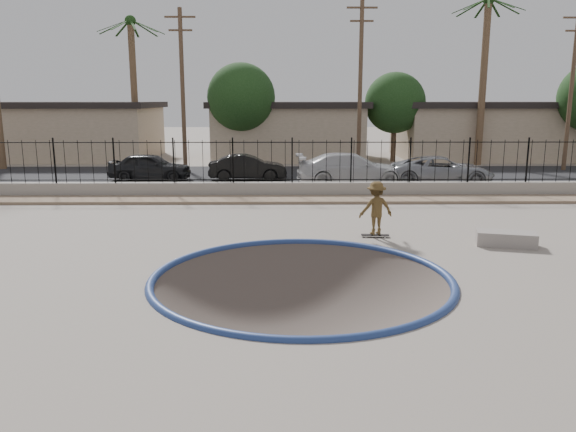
{
  "coord_description": "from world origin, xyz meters",
  "views": [
    {
      "loc": [
        -0.46,
        -13.37,
        4.06
      ],
      "look_at": [
        -0.27,
        2.0,
        0.86
      ],
      "focal_mm": 35.0,
      "sensor_mm": 36.0,
      "label": 1
    }
  ],
  "objects_px": {
    "car_c": "(351,169)",
    "car_d": "(442,170)",
    "concrete_ledge": "(506,239)",
    "car_b": "(248,167)",
    "car_a": "(150,167)",
    "skater": "(376,211)",
    "skateboard": "(375,235)"
  },
  "relations": [
    {
      "from": "concrete_ledge",
      "to": "car_b",
      "type": "relative_size",
      "value": 0.41
    },
    {
      "from": "car_a",
      "to": "car_b",
      "type": "distance_m",
      "value": 4.93
    },
    {
      "from": "skater",
      "to": "car_d",
      "type": "relative_size",
      "value": 0.33
    },
    {
      "from": "car_c",
      "to": "car_d",
      "type": "bearing_deg",
      "value": -92.46
    },
    {
      "from": "concrete_ledge",
      "to": "car_c",
      "type": "height_order",
      "value": "car_c"
    },
    {
      "from": "car_b",
      "to": "car_d",
      "type": "xyz_separation_m",
      "value": [
        9.46,
        -1.54,
        0.03
      ]
    },
    {
      "from": "skateboard",
      "to": "concrete_ledge",
      "type": "xyz_separation_m",
      "value": [
        3.54,
        -1.04,
        0.14
      ]
    },
    {
      "from": "skateboard",
      "to": "concrete_ledge",
      "type": "distance_m",
      "value": 3.69
    },
    {
      "from": "concrete_ledge",
      "to": "car_c",
      "type": "xyz_separation_m",
      "value": [
        -3.01,
        11.44,
        0.59
      ]
    },
    {
      "from": "concrete_ledge",
      "to": "car_b",
      "type": "bearing_deg",
      "value": 121.76
    },
    {
      "from": "concrete_ledge",
      "to": "car_b",
      "type": "distance_m",
      "value": 15.35
    },
    {
      "from": "skateboard",
      "to": "car_b",
      "type": "xyz_separation_m",
      "value": [
        -4.54,
        12.0,
        0.62
      ]
    },
    {
      "from": "skateboard",
      "to": "concrete_ledge",
      "type": "height_order",
      "value": "concrete_ledge"
    },
    {
      "from": "car_a",
      "to": "car_d",
      "type": "bearing_deg",
      "value": -93.95
    },
    {
      "from": "skateboard",
      "to": "car_d",
      "type": "bearing_deg",
      "value": 69.49
    },
    {
      "from": "skater",
      "to": "car_a",
      "type": "xyz_separation_m",
      "value": [
        -9.47,
        12.0,
        -0.06
      ]
    },
    {
      "from": "car_b",
      "to": "concrete_ledge",
      "type": "bearing_deg",
      "value": -151.86
    },
    {
      "from": "skater",
      "to": "skateboard",
      "type": "xyz_separation_m",
      "value": [
        0.0,
        0.0,
        -0.74
      ]
    },
    {
      "from": "car_a",
      "to": "car_b",
      "type": "bearing_deg",
      "value": -87.85
    },
    {
      "from": "skater",
      "to": "car_b",
      "type": "xyz_separation_m",
      "value": [
        -4.54,
        12.0,
        -0.11
      ]
    },
    {
      "from": "car_d",
      "to": "car_a",
      "type": "bearing_deg",
      "value": 88.28
    },
    {
      "from": "concrete_ledge",
      "to": "car_d",
      "type": "height_order",
      "value": "car_d"
    },
    {
      "from": "car_c",
      "to": "car_d",
      "type": "height_order",
      "value": "car_c"
    },
    {
      "from": "concrete_ledge",
      "to": "car_a",
      "type": "height_order",
      "value": "car_a"
    },
    {
      "from": "concrete_ledge",
      "to": "skateboard",
      "type": "bearing_deg",
      "value": 163.57
    },
    {
      "from": "concrete_ledge",
      "to": "car_c",
      "type": "relative_size",
      "value": 0.31
    },
    {
      "from": "car_d",
      "to": "car_c",
      "type": "bearing_deg",
      "value": 95.19
    },
    {
      "from": "skateboard",
      "to": "car_a",
      "type": "height_order",
      "value": "car_a"
    },
    {
      "from": "skater",
      "to": "car_a",
      "type": "distance_m",
      "value": 15.29
    },
    {
      "from": "car_b",
      "to": "skater",
      "type": "bearing_deg",
      "value": -162.91
    },
    {
      "from": "car_b",
      "to": "car_d",
      "type": "bearing_deg",
      "value": -102.85
    },
    {
      "from": "car_b",
      "to": "car_c",
      "type": "distance_m",
      "value": 5.31
    }
  ]
}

